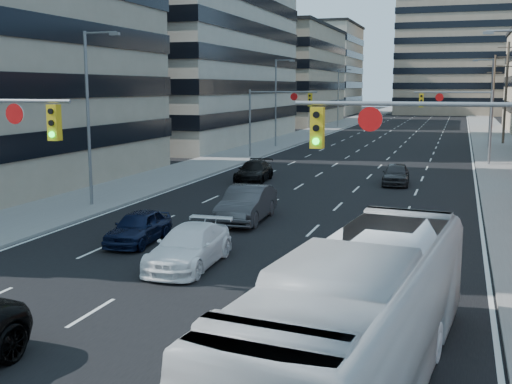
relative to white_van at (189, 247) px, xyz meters
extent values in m
cube|color=black|center=(1.10, 118.79, -0.69)|extent=(18.00, 300.00, 0.02)
cube|color=slate|center=(-10.40, 118.79, -0.63)|extent=(5.00, 300.00, 0.15)
cube|color=slate|center=(12.60, 118.79, -0.63)|extent=(5.00, 300.00, 0.15)
cube|color=#ADA089|center=(-25.90, 48.79, 13.30)|extent=(26.00, 34.00, 28.00)
cube|color=gray|center=(-22.90, 88.79, 7.30)|extent=(20.00, 30.00, 16.00)
cube|color=#ADA089|center=(-26.90, 128.79, 9.30)|extent=(24.00, 24.00, 20.00)
cube|color=gold|center=(-3.00, -3.21, 4.45)|extent=(0.35, 0.28, 1.10)
cylinder|color=black|center=(-3.00, -3.37, 4.80)|extent=(0.18, 0.06, 0.18)
cylinder|color=black|center=(-3.00, -3.37, 4.45)|extent=(0.18, 0.06, 0.18)
cylinder|color=#0CE526|center=(-3.00, -3.37, 4.10)|extent=(0.18, 0.06, 0.18)
cylinder|color=white|center=(-4.40, -3.24, 4.70)|extent=(0.64, 0.06, 0.64)
cylinder|color=slate|center=(7.85, -3.21, 5.10)|extent=(6.50, 0.12, 0.12)
cube|color=gold|center=(5.20, -3.21, 4.45)|extent=(0.35, 0.28, 1.10)
cylinder|color=black|center=(5.20, -3.37, 4.80)|extent=(0.18, 0.06, 0.18)
cylinder|color=black|center=(5.20, -3.37, 4.45)|extent=(0.18, 0.06, 0.18)
cylinder|color=#0CE526|center=(5.20, -3.37, 4.10)|extent=(0.18, 0.06, 0.18)
cylinder|color=white|center=(6.60, -3.24, 4.70)|extent=(0.64, 0.06, 0.64)
cylinder|color=slate|center=(-8.90, 33.79, 2.30)|extent=(0.18, 0.18, 6.00)
cylinder|color=slate|center=(-5.90, 33.79, 5.10)|extent=(6.00, 0.12, 0.12)
cube|color=gold|center=(-3.50, 33.79, 4.45)|extent=(0.35, 0.28, 1.10)
cylinder|color=black|center=(-3.50, 33.63, 4.80)|extent=(0.18, 0.06, 0.18)
cylinder|color=black|center=(-3.50, 33.63, 4.45)|extent=(0.18, 0.06, 0.18)
cylinder|color=#0CE526|center=(-3.50, 33.63, 4.10)|extent=(0.18, 0.06, 0.18)
cylinder|color=white|center=(-4.90, 33.76, 4.70)|extent=(0.64, 0.06, 0.64)
cylinder|color=slate|center=(11.10, 33.79, 2.30)|extent=(0.18, 0.18, 6.00)
cylinder|color=slate|center=(8.10, 33.79, 5.10)|extent=(6.00, 0.12, 0.12)
cube|color=gold|center=(5.70, 33.79, 4.45)|extent=(0.35, 0.28, 1.10)
cylinder|color=black|center=(5.70, 33.63, 4.80)|extent=(0.18, 0.06, 0.18)
cylinder|color=black|center=(5.70, 33.63, 4.45)|extent=(0.18, 0.06, 0.18)
cylinder|color=#0CE526|center=(5.70, 33.63, 4.10)|extent=(0.18, 0.06, 0.18)
cylinder|color=white|center=(7.10, 33.76, 4.70)|extent=(0.64, 0.06, 0.64)
cylinder|color=#4C3D2D|center=(13.30, 54.79, 4.80)|extent=(0.28, 0.28, 11.00)
cube|color=#4C3D2D|center=(13.30, 54.79, 9.70)|extent=(2.20, 0.10, 0.10)
cube|color=#4C3D2D|center=(13.30, 54.79, 8.70)|extent=(2.20, 0.10, 0.10)
cube|color=#4C3D2D|center=(13.30, 54.79, 7.70)|extent=(2.20, 0.10, 0.10)
cylinder|color=#4C3D2D|center=(13.30, 84.79, 4.80)|extent=(0.28, 0.28, 11.00)
cube|color=#4C3D2D|center=(13.30, 84.79, 9.70)|extent=(2.20, 0.10, 0.10)
cube|color=#4C3D2D|center=(13.30, 84.79, 8.70)|extent=(2.20, 0.10, 0.10)
cube|color=#4C3D2D|center=(13.30, 84.79, 7.70)|extent=(2.20, 0.10, 0.10)
cylinder|color=slate|center=(-9.40, 8.79, 3.80)|extent=(0.16, 0.16, 9.00)
cylinder|color=slate|center=(-8.50, 8.79, 8.20)|extent=(1.80, 0.10, 0.10)
cube|color=slate|center=(-7.70, 8.79, 8.12)|extent=(0.50, 0.22, 0.14)
cylinder|color=slate|center=(-9.40, 43.79, 3.80)|extent=(0.16, 0.16, 9.00)
cylinder|color=slate|center=(-8.50, 43.79, 8.20)|extent=(1.80, 0.10, 0.10)
cube|color=slate|center=(-7.70, 43.79, 8.12)|extent=(0.50, 0.22, 0.14)
cylinder|color=slate|center=(-9.40, 78.79, 3.80)|extent=(0.16, 0.16, 9.00)
cylinder|color=slate|center=(-8.50, 78.79, 8.20)|extent=(1.80, 0.10, 0.10)
cube|color=slate|center=(-7.70, 78.79, 8.12)|extent=(0.50, 0.22, 0.14)
cylinder|color=slate|center=(10.70, 13.79, 8.20)|extent=(1.80, 0.10, 0.10)
cube|color=slate|center=(9.90, 13.79, 8.12)|extent=(0.50, 0.22, 0.14)
cylinder|color=slate|center=(11.60, 48.79, 3.80)|extent=(0.16, 0.16, 9.00)
cylinder|color=slate|center=(10.70, 48.79, 8.20)|extent=(1.80, 0.10, 0.10)
cube|color=slate|center=(9.90, 48.79, 8.12)|extent=(0.50, 0.22, 0.14)
imported|color=white|center=(0.00, 0.00, 0.00)|extent=(2.11, 4.90, 1.41)
imported|color=silver|center=(7.10, -7.64, 0.86)|extent=(3.93, 11.46, 3.13)
imported|color=black|center=(-3.28, 2.45, -0.04)|extent=(1.75, 3.99, 1.34)
imported|color=#363639|center=(-0.50, 7.80, 0.13)|extent=(1.97, 5.10, 1.66)
imported|color=black|center=(-4.10, 20.09, -0.02)|extent=(2.26, 4.84, 1.37)
imported|color=#2D2D2F|center=(5.03, 21.55, -0.01)|extent=(1.85, 4.15, 1.39)
camera|label=1|loc=(8.86, -20.07, 5.52)|focal=45.00mm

